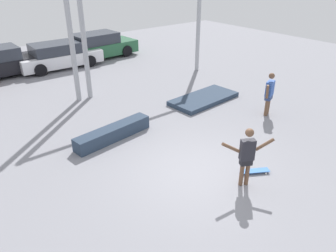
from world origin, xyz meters
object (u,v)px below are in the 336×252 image
Objects in this scene: skateboarder at (247,154)px; parked_car_green at (98,46)px; parked_car_white at (58,56)px; skateboard at (255,171)px; grind_box at (113,133)px; bystander at (269,93)px; manual_pad at (204,99)px.

parked_car_green is (2.94, 13.30, -0.22)m from skateboarder.
parked_car_white is 0.94× the size of parked_car_green.
skateboarder is 2.08× the size of skateboard.
skateboarder is 0.60× the size of grind_box.
skateboarder is 0.37× the size of parked_car_white.
skateboarder reaches higher than parked_car_green.
parked_car_white is at bearing 121.82° from skateboard.
skateboarder reaches higher than parked_car_white.
skateboarder is at bearing -71.76° from grind_box.
bystander is at bearing 57.89° from skateboarder.
bystander reaches higher than parked_car_green.
bystander is (0.88, -2.43, 0.78)m from manual_pad.
parked_car_white is 2.58m from parked_car_green.
manual_pad is 8.65m from parked_car_green.
grind_box is at bearing -100.27° from parked_car_white.
bystander is at bearing -69.87° from parked_car_white.
grind_box is 8.88m from parked_car_white.
parked_car_green is (4.31, 9.12, 0.48)m from grind_box.
parked_car_white is at bearing -90.59° from bystander.
bystander is at bearing -19.69° from grind_box.
parked_car_green is at bearing 91.43° from manual_pad.
parked_car_green reaches higher than grind_box.
grind_box is 5.78m from bystander.
manual_pad is at bearing -70.14° from parked_car_white.
manual_pad is 1.81× the size of bystander.
skateboard is at bearing -118.77° from manual_pad.
manual_pad is 2.70m from bystander.
bystander is at bearing -70.18° from manual_pad.
parked_car_white is at bearing 116.98° from skateboarder.
parked_car_white reaches higher than grind_box.
skateboard is 5.19m from manual_pad.
skateboard is 0.18× the size of parked_car_white.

